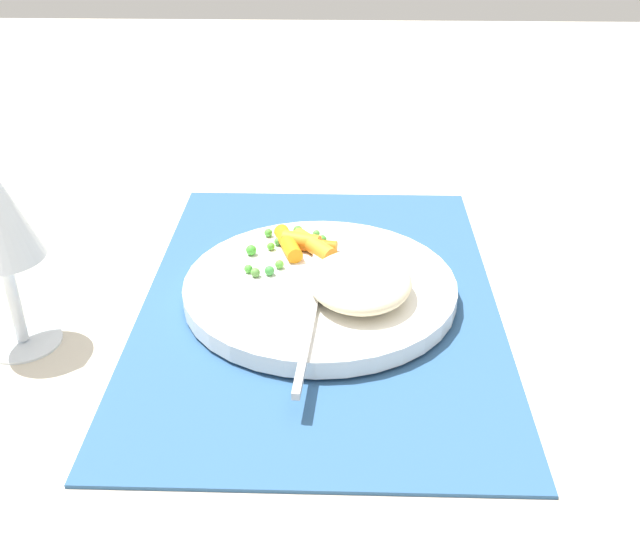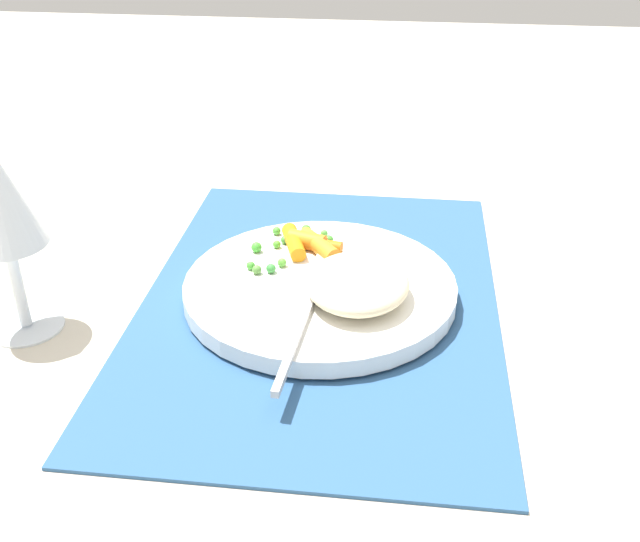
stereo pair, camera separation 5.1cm
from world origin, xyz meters
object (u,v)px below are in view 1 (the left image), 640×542
object	(u,v)px
plate	(320,288)
carrot_portion	(303,244)
fork	(316,298)
rice_mound	(360,281)

from	to	relation	value
plate	carrot_portion	distance (m)	0.06
plate	fork	distance (m)	0.04
plate	fork	xyz separation A→B (m)	(-0.03, 0.00, 0.01)
plate	rice_mound	bearing A→B (deg)	-125.01
plate	carrot_portion	world-z (taller)	carrot_portion
plate	fork	bearing A→B (deg)	175.76
carrot_portion	fork	size ratio (longest dim) A/B	0.29
plate	fork	size ratio (longest dim) A/B	1.11
fork	rice_mound	bearing A→B (deg)	-75.59
fork	plate	bearing A→B (deg)	-4.24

